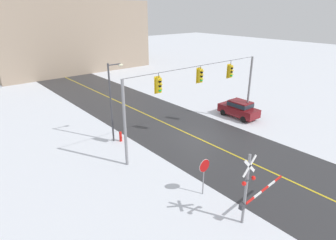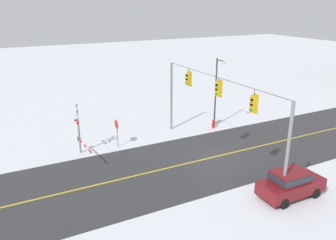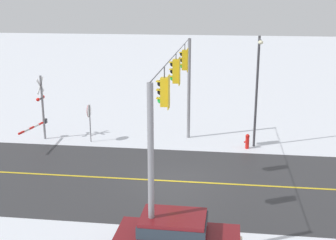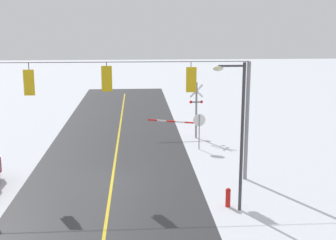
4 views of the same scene
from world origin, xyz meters
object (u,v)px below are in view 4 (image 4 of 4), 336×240
object	(u,v)px
railroad_crossing	(192,110)
streetlamp_near	(238,123)
fire_hydrant	(228,197)
stop_sign	(199,124)

from	to	relation	value
railroad_crossing	streetlamp_near	world-z (taller)	streetlamp_near
railroad_crossing	fire_hydrant	world-z (taller)	railroad_crossing
stop_sign	railroad_crossing	xyz separation A→B (m)	(0.08, -3.02, 0.29)
fire_hydrant	streetlamp_near	bearing A→B (deg)	119.08
railroad_crossing	stop_sign	bearing A→B (deg)	91.52
railroad_crossing	streetlamp_near	distance (m)	13.05
streetlamp_near	stop_sign	bearing A→B (deg)	-88.69
stop_sign	streetlamp_near	distance (m)	10.13
stop_sign	railroad_crossing	size ratio (longest dim) A/B	0.59
stop_sign	railroad_crossing	distance (m)	3.03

